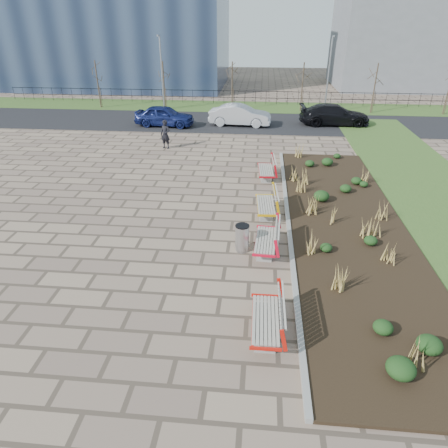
# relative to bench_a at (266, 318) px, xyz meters

# --- Properties ---
(ground) EXTENTS (120.00, 120.00, 0.00)m
(ground) POSITION_rel_bench_a_xyz_m (-3.00, 1.38, -0.50)
(ground) COLOR #836E5A
(ground) RESTS_ON ground
(planting_bed) EXTENTS (4.50, 18.00, 0.10)m
(planting_bed) POSITION_rel_bench_a_xyz_m (3.25, 6.38, -0.45)
(planting_bed) COLOR black
(planting_bed) RESTS_ON ground
(planting_curb) EXTENTS (0.16, 18.00, 0.15)m
(planting_curb) POSITION_rel_bench_a_xyz_m (0.92, 6.38, -0.42)
(planting_curb) COLOR gray
(planting_curb) RESTS_ON ground
(grass_verge_far) EXTENTS (80.00, 5.00, 0.04)m
(grass_verge_far) POSITION_rel_bench_a_xyz_m (-3.00, 29.38, -0.48)
(grass_verge_far) COLOR #33511E
(grass_verge_far) RESTS_ON ground
(road) EXTENTS (80.00, 7.00, 0.02)m
(road) POSITION_rel_bench_a_xyz_m (-3.00, 23.38, -0.49)
(road) COLOR black
(road) RESTS_ON ground
(bench_a) EXTENTS (0.92, 2.11, 1.00)m
(bench_a) POSITION_rel_bench_a_xyz_m (0.00, 0.00, 0.00)
(bench_a) COLOR red
(bench_a) RESTS_ON ground
(bench_b) EXTENTS (1.01, 2.15, 1.00)m
(bench_b) POSITION_rel_bench_a_xyz_m (0.00, 4.18, 0.00)
(bench_b) COLOR red
(bench_b) RESTS_ON ground
(bench_c) EXTENTS (1.02, 2.15, 1.00)m
(bench_c) POSITION_rel_bench_a_xyz_m (0.00, 7.19, 0.00)
(bench_c) COLOR #E3A70B
(bench_c) RESTS_ON ground
(bench_d) EXTENTS (1.03, 2.15, 1.00)m
(bench_d) POSITION_rel_bench_a_xyz_m (0.00, 11.45, 0.00)
(bench_d) COLOR #B90C15
(bench_d) RESTS_ON ground
(litter_bin) EXTENTS (0.48, 0.48, 0.99)m
(litter_bin) POSITION_rel_bench_a_xyz_m (-0.83, 4.13, -0.01)
(litter_bin) COLOR #B2B2B7
(litter_bin) RESTS_ON ground
(pedestrian) EXTENTS (0.74, 0.60, 1.77)m
(pedestrian) POSITION_rel_bench_a_xyz_m (-6.29, 16.10, 0.38)
(pedestrian) COLOR black
(pedestrian) RESTS_ON ground
(car_blue) EXTENTS (4.54, 2.13, 1.50)m
(car_blue) POSITION_rel_bench_a_xyz_m (-7.64, 21.71, 0.27)
(car_blue) COLOR #131C53
(car_blue) RESTS_ON road
(car_silver) EXTENTS (4.76, 1.98, 1.53)m
(car_silver) POSITION_rel_bench_a_xyz_m (-1.97, 22.44, 0.29)
(car_silver) COLOR #A4A6AB
(car_silver) RESTS_ON road
(car_black) EXTENTS (5.34, 2.36, 1.52)m
(car_black) POSITION_rel_bench_a_xyz_m (5.18, 23.28, 0.28)
(car_black) COLOR black
(car_black) RESTS_ON road
(tree_a) EXTENTS (1.40, 1.40, 4.00)m
(tree_a) POSITION_rel_bench_a_xyz_m (-15.00, 27.88, 1.54)
(tree_a) COLOR #4C3D2D
(tree_a) RESTS_ON grass_verge_far
(tree_b) EXTENTS (1.40, 1.40, 4.00)m
(tree_b) POSITION_rel_bench_a_xyz_m (-9.00, 27.88, 1.54)
(tree_b) COLOR #4C3D2D
(tree_b) RESTS_ON grass_verge_far
(tree_c) EXTENTS (1.40, 1.40, 4.00)m
(tree_c) POSITION_rel_bench_a_xyz_m (-3.00, 27.88, 1.54)
(tree_c) COLOR #4C3D2D
(tree_c) RESTS_ON grass_verge_far
(tree_d) EXTENTS (1.40, 1.40, 4.00)m
(tree_d) POSITION_rel_bench_a_xyz_m (3.00, 27.88, 1.54)
(tree_d) COLOR #4C3D2D
(tree_d) RESTS_ON grass_verge_far
(tree_e) EXTENTS (1.40, 1.40, 4.00)m
(tree_e) POSITION_rel_bench_a_xyz_m (9.00, 27.88, 1.54)
(tree_e) COLOR #4C3D2D
(tree_e) RESTS_ON grass_verge_far
(lamp_west) EXTENTS (0.24, 0.60, 6.00)m
(lamp_west) POSITION_rel_bench_a_xyz_m (-9.00, 27.38, 2.54)
(lamp_west) COLOR gray
(lamp_west) RESTS_ON grass_verge_far
(lamp_east) EXTENTS (0.24, 0.60, 6.00)m
(lamp_east) POSITION_rel_bench_a_xyz_m (5.00, 27.38, 2.54)
(lamp_east) COLOR gray
(lamp_east) RESTS_ON grass_verge_far
(railing_fence) EXTENTS (44.00, 0.10, 1.20)m
(railing_fence) POSITION_rel_bench_a_xyz_m (-3.00, 30.88, 0.14)
(railing_fence) COLOR black
(railing_fence) RESTS_ON grass_verge_far
(building_glass) EXTENTS (40.00, 14.00, 15.00)m
(building_glass) POSITION_rel_bench_a_xyz_m (-25.00, 41.38, 7.00)
(building_glass) COLOR #192338
(building_glass) RESTS_ON ground
(building_grey) EXTENTS (18.00, 12.00, 10.00)m
(building_grey) POSITION_rel_bench_a_xyz_m (17.00, 43.38, 4.50)
(building_grey) COLOR slate
(building_grey) RESTS_ON ground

